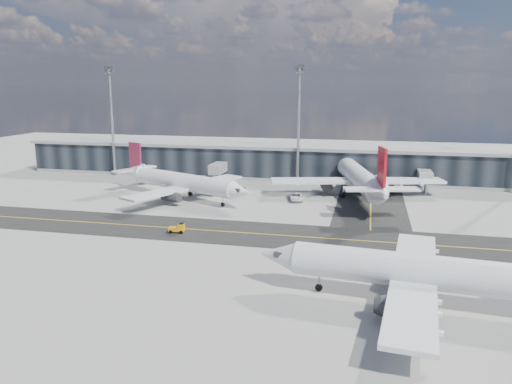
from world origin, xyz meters
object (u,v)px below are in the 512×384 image
Objects in this scene: airliner_redtail at (359,178)px; service_van at (296,197)px; airliner_af at (182,182)px; airliner_near at (429,273)px; baggage_tug at (178,228)px.

airliner_redtail is 14.75m from service_van.
airliner_af is at bearing -178.75° from airliner_redtail.
airliner_near reaches higher than service_van.
airliner_redtail reaches higher than airliner_af.
service_van is at bearing 30.50° from airliner_near.
service_van is at bearing 123.39° from airliner_af.
service_van is (-12.90, -6.18, -3.59)m from airliner_redtail.
baggage_tug is at bearing 44.62° from airliner_af.
airliner_redtail is at bearing 133.19° from baggage_tug.
airliner_af is 0.91× the size of airliner_near.
airliner_near reaches higher than baggage_tug.
airliner_af is at bearing -167.16° from baggage_tug.
airliner_af is 64.05m from airliner_near.
baggage_tug is at bearing -143.47° from airliner_redtail.
baggage_tug is (-28.64, -34.10, -3.57)m from airliner_redtail.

